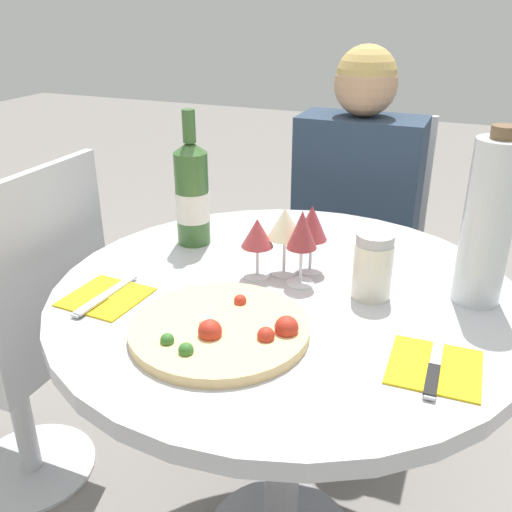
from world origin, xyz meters
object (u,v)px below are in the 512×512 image
at_px(chair_behind_diner, 356,259).
at_px(seated_diner, 348,259).
at_px(dining_table, 285,339).
at_px(tall_carafe, 488,223).
at_px(chair_empty_side, 26,344).
at_px(wine_bottle, 192,194).
at_px(pizza_large, 221,329).

distance_m(chair_behind_diner, seated_diner, 0.17).
relative_size(dining_table, tall_carafe, 2.79).
xyz_separation_m(dining_table, chair_empty_side, (-0.73, -0.04, -0.17)).
bearing_deg(dining_table, chair_empty_side, -176.88).
distance_m(chair_behind_diner, tall_carafe, 0.96).
bearing_deg(tall_carafe, chair_behind_diner, 118.03).
height_order(chair_behind_diner, wine_bottle, wine_bottle).
distance_m(dining_table, tall_carafe, 0.49).
xyz_separation_m(dining_table, chair_behind_diner, (-0.02, 0.84, -0.17)).
bearing_deg(wine_bottle, dining_table, -27.00).
bearing_deg(dining_table, chair_behind_diner, 91.46).
bearing_deg(seated_diner, tall_carafe, 123.80).
bearing_deg(chair_empty_side, pizza_large, -104.30).
bearing_deg(chair_empty_side, seated_diner, -44.17).
relative_size(chair_empty_side, wine_bottle, 2.96).
xyz_separation_m(dining_table, tall_carafe, (0.37, 0.10, 0.29)).
relative_size(seated_diner, tall_carafe, 3.40).
xyz_separation_m(dining_table, seated_diner, (-0.02, 0.69, -0.10)).
height_order(seated_diner, pizza_large, seated_diner).
relative_size(chair_behind_diner, chair_empty_side, 1.00).
distance_m(chair_behind_diner, wine_bottle, 0.86).
height_order(chair_empty_side, wine_bottle, wine_bottle).
height_order(chair_behind_diner, pizza_large, chair_behind_diner).
xyz_separation_m(chair_empty_side, wine_bottle, (0.43, 0.19, 0.42)).
bearing_deg(pizza_large, dining_table, 76.26).
xyz_separation_m(dining_table, wine_bottle, (-0.30, 0.15, 0.25)).
height_order(chair_empty_side, tall_carafe, tall_carafe).
bearing_deg(wine_bottle, seated_diner, 62.52).
relative_size(dining_table, seated_diner, 0.82).
relative_size(seated_diner, chair_empty_side, 1.24).
relative_size(dining_table, pizza_large, 2.98).
distance_m(dining_table, chair_behind_diner, 0.86).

